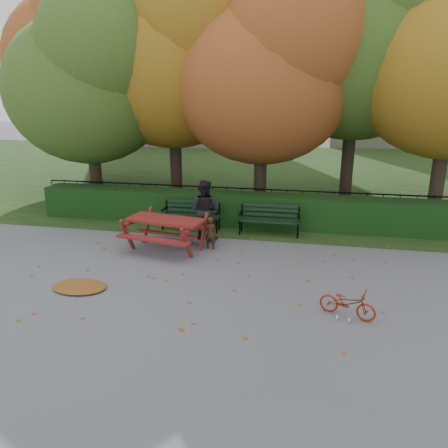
% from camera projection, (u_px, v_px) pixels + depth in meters
% --- Properties ---
extents(ground, '(90.00, 90.00, 0.00)m').
position_uv_depth(ground, '(204.00, 281.00, 9.84)').
color(ground, slate).
rests_on(ground, ground).
extents(grass_strip, '(90.00, 90.00, 0.00)m').
position_uv_depth(grass_strip, '(268.00, 172.00, 22.96)').
color(grass_strip, '#193413').
rests_on(grass_strip, ground).
extents(building_left, '(10.00, 7.00, 15.00)m').
position_uv_depth(building_left, '(170.00, 44.00, 33.69)').
color(building_left, '#C3B899').
rests_on(building_left, ground).
extents(building_right, '(9.00, 6.00, 12.00)m').
position_uv_depth(building_right, '(395.00, 64.00, 32.81)').
color(building_right, '#C3B899').
rests_on(building_right, ground).
extents(hedge, '(13.00, 0.90, 1.00)m').
position_uv_depth(hedge, '(238.00, 209.00, 13.91)').
color(hedge, black).
rests_on(hedge, ground).
extents(iron_fence, '(14.00, 0.04, 1.02)m').
position_uv_depth(iron_fence, '(242.00, 202.00, 14.65)').
color(iron_fence, black).
rests_on(iron_fence, ground).
extents(tree_a, '(5.88, 5.60, 7.48)m').
position_uv_depth(tree_a, '(93.00, 78.00, 14.71)').
color(tree_a, black).
rests_on(tree_a, ground).
extents(tree_b, '(6.72, 6.40, 8.79)m').
position_uv_depth(tree_b, '(180.00, 51.00, 15.03)').
color(tree_b, black).
rests_on(tree_b, ground).
extents(tree_c, '(6.30, 6.00, 8.00)m').
position_uv_depth(tree_c, '(272.00, 67.00, 13.85)').
color(tree_c, black).
rests_on(tree_c, ground).
extents(tree_d, '(7.14, 6.80, 9.58)m').
position_uv_depth(tree_d, '(371.00, 30.00, 14.13)').
color(tree_d, black).
rests_on(tree_d, ground).
extents(tree_f, '(6.93, 6.60, 9.19)m').
position_uv_depth(tree_f, '(89.00, 51.00, 18.17)').
color(tree_f, black).
rests_on(tree_f, ground).
extents(bench_left, '(1.80, 0.57, 0.88)m').
position_uv_depth(bench_left, '(192.00, 213.00, 13.40)').
color(bench_left, black).
rests_on(bench_left, ground).
extents(bench_right, '(1.80, 0.57, 0.88)m').
position_uv_depth(bench_right, '(270.00, 217.00, 12.95)').
color(bench_right, black).
rests_on(bench_right, ground).
extents(picnic_table, '(2.29, 1.97, 0.99)m').
position_uv_depth(picnic_table, '(166.00, 226.00, 11.62)').
color(picnic_table, maroon).
rests_on(picnic_table, ground).
extents(leaf_pile, '(1.31, 0.99, 0.08)m').
position_uv_depth(leaf_pile, '(80.00, 287.00, 9.48)').
color(leaf_pile, brown).
rests_on(leaf_pile, ground).
extents(leaf_scatter, '(9.00, 5.70, 0.01)m').
position_uv_depth(leaf_scatter, '(207.00, 276.00, 10.12)').
color(leaf_scatter, brown).
rests_on(leaf_scatter, ground).
extents(child, '(0.34, 0.24, 0.90)m').
position_uv_depth(child, '(210.00, 233.00, 11.73)').
color(child, '#3D2113').
rests_on(child, ground).
extents(adult, '(0.95, 0.81, 1.73)m').
position_uv_depth(adult, '(204.00, 210.00, 12.44)').
color(adult, black).
rests_on(adult, ground).
extents(bicycle, '(1.14, 0.72, 0.56)m').
position_uv_depth(bicycle, '(347.00, 303.00, 8.24)').
color(bicycle, maroon).
rests_on(bicycle, ground).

